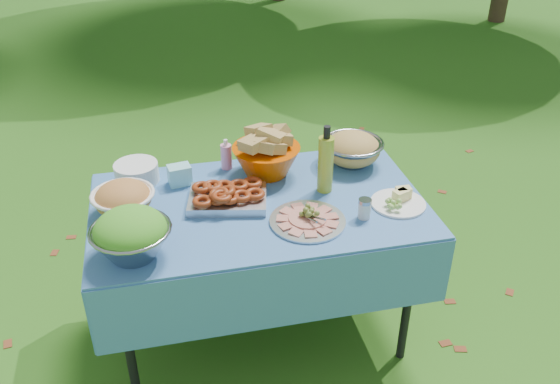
# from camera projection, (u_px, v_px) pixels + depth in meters

# --- Properties ---
(ground) EXTENTS (80.00, 80.00, 0.00)m
(ground) POSITION_uv_depth(u_px,v_px,m) (262.00, 329.00, 3.02)
(ground) COLOR #123309
(ground) RESTS_ON ground
(picnic_table) EXTENTS (1.46, 0.86, 0.76)m
(picnic_table) POSITION_uv_depth(u_px,v_px,m) (260.00, 271.00, 2.82)
(picnic_table) COLOR #729EDC
(picnic_table) RESTS_ON ground
(salad_bowl) EXTENTS (0.40, 0.40, 0.20)m
(salad_bowl) POSITION_uv_depth(u_px,v_px,m) (131.00, 234.00, 2.24)
(salad_bowl) COLOR gray
(salad_bowl) RESTS_ON picnic_table
(pasta_bowl_white) EXTENTS (0.29, 0.29, 0.15)m
(pasta_bowl_white) POSITION_uv_depth(u_px,v_px,m) (123.00, 198.00, 2.52)
(pasta_bowl_white) COLOR white
(pasta_bowl_white) RESTS_ON picnic_table
(plate_stack) EXTENTS (0.26, 0.26, 0.09)m
(plate_stack) POSITION_uv_depth(u_px,v_px,m) (137.00, 172.00, 2.77)
(plate_stack) COLOR white
(plate_stack) RESTS_ON picnic_table
(wipes_box) EXTENTS (0.11, 0.09, 0.09)m
(wipes_box) POSITION_uv_depth(u_px,v_px,m) (180.00, 175.00, 2.74)
(wipes_box) COLOR #91E7EF
(wipes_box) RESTS_ON picnic_table
(sanitizer_bottle) EXTENTS (0.07, 0.07, 0.15)m
(sanitizer_bottle) POSITION_uv_depth(u_px,v_px,m) (226.00, 154.00, 2.86)
(sanitizer_bottle) COLOR pink
(sanitizer_bottle) RESTS_ON picnic_table
(bread_bowl) EXTENTS (0.36, 0.36, 0.22)m
(bread_bowl) POSITION_uv_depth(u_px,v_px,m) (266.00, 153.00, 2.80)
(bread_bowl) COLOR #D04900
(bread_bowl) RESTS_ON picnic_table
(pasta_bowl_steel) EXTENTS (0.35, 0.35, 0.16)m
(pasta_bowl_steel) POSITION_uv_depth(u_px,v_px,m) (352.00, 148.00, 2.90)
(pasta_bowl_steel) COLOR gray
(pasta_bowl_steel) RESTS_ON picnic_table
(fried_tray) EXTENTS (0.38, 0.30, 0.08)m
(fried_tray) POSITION_uv_depth(u_px,v_px,m) (228.00, 195.00, 2.60)
(fried_tray) COLOR silver
(fried_tray) RESTS_ON picnic_table
(charcuterie_platter) EXTENTS (0.36, 0.36, 0.07)m
(charcuterie_platter) POSITION_uv_depth(u_px,v_px,m) (308.00, 215.00, 2.48)
(charcuterie_platter) COLOR silver
(charcuterie_platter) RESTS_ON picnic_table
(oil_bottle) EXTENTS (0.08, 0.08, 0.32)m
(oil_bottle) POSITION_uv_depth(u_px,v_px,m) (326.00, 159.00, 2.64)
(oil_bottle) COLOR #9BAA2B
(oil_bottle) RESTS_ON picnic_table
(cheese_plate) EXTENTS (0.27, 0.27, 0.07)m
(cheese_plate) POSITION_uv_depth(u_px,v_px,m) (399.00, 198.00, 2.60)
(cheese_plate) COLOR white
(cheese_plate) RESTS_ON picnic_table
(shaker) EXTENTS (0.06, 0.06, 0.09)m
(shaker) POSITION_uv_depth(u_px,v_px,m) (365.00, 209.00, 2.50)
(shaker) COLOR silver
(shaker) RESTS_ON picnic_table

